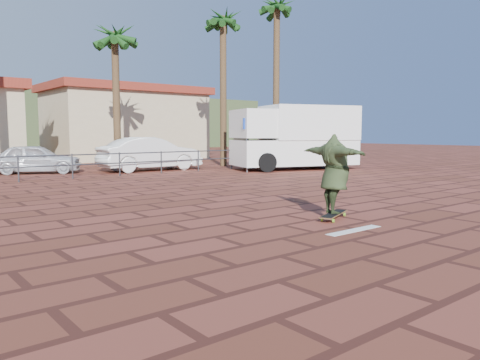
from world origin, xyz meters
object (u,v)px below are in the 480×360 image
skateboarder (335,174)px  car_white (150,154)px  campervan (295,136)px  longboard (334,214)px  car_silver (36,159)px

skateboarder → car_white: bearing=2.3°
campervan → car_white: campervan is taller
skateboarder → car_white: (3.04, 13.89, -0.16)m
longboard → car_silver: bearing=73.3°
skateboarder → campervan: campervan is taller
skateboarder → campervan: (9.12, 10.11, 0.69)m
car_silver → campervan: bearing=-91.1°
car_white → longboard: bearing=169.9°
campervan → car_white: size_ratio=1.34×
skateboarder → car_white: 14.22m
car_silver → car_white: car_white is taller
car_silver → longboard: bearing=-147.5°
longboard → car_white: car_white is taller
longboard → car_silver: (-1.75, 15.70, 0.56)m
skateboarder → longboard: bearing=-75.4°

